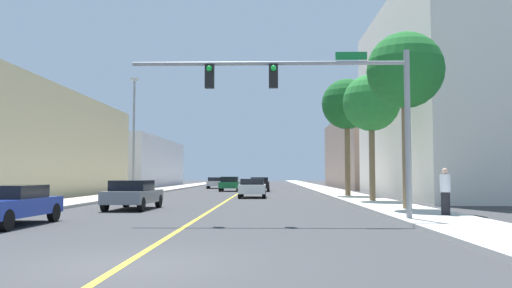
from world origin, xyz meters
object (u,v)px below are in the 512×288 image
(car_silver, at_px, (215,183))
(car_white, at_px, (252,188))
(car_black, at_px, (260,184))
(car_green, at_px, (230,184))
(palm_mid, at_px, (371,104))
(car_gray, at_px, (133,194))
(pedestrian, at_px, (445,191))
(traffic_signal_mast, at_px, (319,94))
(palm_near, at_px, (405,72))
(car_blue, at_px, (7,204))
(palm_far, at_px, (347,105))
(street_lamp, at_px, (134,130))

(car_silver, height_order, car_white, car_white)
(car_black, height_order, car_green, car_green)
(palm_mid, relative_size, car_black, 1.64)
(palm_mid, bearing_deg, car_gray, -154.86)
(car_white, bearing_deg, pedestrian, -66.40)
(traffic_signal_mast, relative_size, car_gray, 2.30)
(palm_near, distance_m, car_black, 29.84)
(car_black, xyz_separation_m, car_green, (-2.97, 0.05, 0.02))
(car_black, distance_m, car_gray, 27.68)
(car_gray, xyz_separation_m, pedestrian, (12.98, -4.99, 0.30))
(car_gray, height_order, car_blue, car_gray)
(traffic_signal_mast, xyz_separation_m, palm_mid, (4.26, 12.32, 1.36))
(palm_near, relative_size, car_black, 1.75)
(palm_near, bearing_deg, car_silver, 107.76)
(car_black, bearing_deg, car_blue, -101.41)
(car_black, bearing_deg, palm_far, -64.18)
(car_green, height_order, car_silver, car_green)
(car_silver, bearing_deg, car_blue, -95.20)
(street_lamp, xyz_separation_m, car_white, (9.05, -1.58, -4.30))
(palm_far, distance_m, car_black, 16.64)
(palm_mid, relative_size, car_green, 1.89)
(car_green, relative_size, car_white, 0.89)
(car_gray, bearing_deg, car_blue, -101.85)
(palm_far, distance_m, car_blue, 25.96)
(palm_far, bearing_deg, car_white, -178.01)
(car_black, bearing_deg, car_gray, -100.82)
(palm_near, xyz_separation_m, car_gray, (-12.54, 1.36, -5.51))
(street_lamp, relative_size, car_gray, 2.10)
(street_lamp, xyz_separation_m, car_blue, (1.80, -22.28, -4.32))
(car_black, bearing_deg, street_lamp, -125.52)
(street_lamp, bearing_deg, palm_near, -43.97)
(palm_mid, bearing_deg, car_black, 107.98)
(palm_far, xyz_separation_m, pedestrian, (0.85, -18.04, -5.68))
(traffic_signal_mast, height_order, palm_near, palm_near)
(palm_mid, relative_size, palm_far, 0.87)
(car_blue, bearing_deg, pedestrian, -167.43)
(palm_near, height_order, car_white, palm_near)
(traffic_signal_mast, distance_m, car_black, 33.90)
(palm_far, distance_m, pedestrian, 18.94)
(car_green, distance_m, pedestrian, 33.80)
(traffic_signal_mast, bearing_deg, car_black, 94.50)
(street_lamp, relative_size, palm_near, 1.13)
(traffic_signal_mast, height_order, street_lamp, street_lamp)
(palm_mid, height_order, palm_far, palm_far)
(palm_near, relative_size, car_silver, 1.73)
(car_green, distance_m, car_gray, 27.29)
(palm_mid, bearing_deg, car_green, 114.84)
(street_lamp, bearing_deg, car_blue, -85.38)
(car_silver, distance_m, car_white, 25.48)
(pedestrian, bearing_deg, car_white, -104.68)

